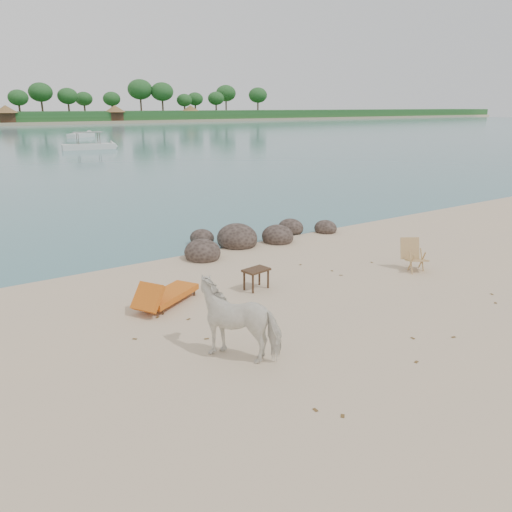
{
  "coord_description": "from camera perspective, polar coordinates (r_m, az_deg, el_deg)",
  "views": [
    {
      "loc": [
        -7.1,
        -7.69,
        4.54
      ],
      "look_at": [
        -0.5,
        2.0,
        1.0
      ],
      "focal_mm": 35.0,
      "sensor_mm": 36.0,
      "label": 1
    }
  ],
  "objects": [
    {
      "name": "deck_chair",
      "position": [
        14.81,
        17.93,
        -0.04
      ],
      "size": [
        0.83,
        0.85,
        0.91
      ],
      "primitive_type": null,
      "rotation": [
        0.0,
        0.0,
        -0.57
      ],
      "color": "tan",
      "rests_on": "ground"
    },
    {
      "name": "side_table",
      "position": [
        12.74,
        0.03,
        -2.79
      ],
      "size": [
        0.73,
        0.53,
        0.54
      ],
      "primitive_type": null,
      "rotation": [
        0.0,
        0.0,
        0.16
      ],
      "color": "#311E13",
      "rests_on": "ground"
    },
    {
      "name": "boat_far",
      "position": [
        81.7,
        -19.36,
        12.96
      ],
      "size": [
        5.59,
        5.45,
        0.74
      ],
      "primitive_type": null,
      "rotation": [
        0.0,
        0.0,
        0.77
      ],
      "color": "silver",
      "rests_on": "water"
    },
    {
      "name": "boulders",
      "position": [
        17.02,
        -0.8,
        1.99
      ],
      "size": [
        6.35,
        2.89,
        1.0
      ],
      "rotation": [
        0.0,
        0.0,
        0.43
      ],
      "color": "black",
      "rests_on": "ground"
    },
    {
      "name": "lounge_chair",
      "position": [
        12.05,
        -9.89,
        -4.07
      ],
      "size": [
        2.08,
        1.6,
        0.6
      ],
      "primitive_type": null,
      "rotation": [
        0.0,
        0.0,
        0.52
      ],
      "color": "#C35C17",
      "rests_on": "ground"
    },
    {
      "name": "cow",
      "position": [
        9.38,
        -1.84,
        -7.23
      ],
      "size": [
        1.67,
        1.83,
        1.45
      ],
      "primitive_type": "imported",
      "rotation": [
        0.0,
        0.0,
        3.81
      ],
      "color": "white",
      "rests_on": "ground"
    },
    {
      "name": "dead_leaves",
      "position": [
        11.5,
        10.15,
        -6.7
      ],
      "size": [
        8.43,
        6.33,
        0.0
      ],
      "color": "brown",
      "rests_on": "ground"
    },
    {
      "name": "boat_mid",
      "position": [
        58.48,
        -18.66,
        12.98
      ],
      "size": [
        6.33,
        2.1,
        3.02
      ],
      "primitive_type": null,
      "rotation": [
        0.0,
        0.0,
        -0.11
      ],
      "color": "silver",
      "rests_on": "water"
    }
  ]
}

